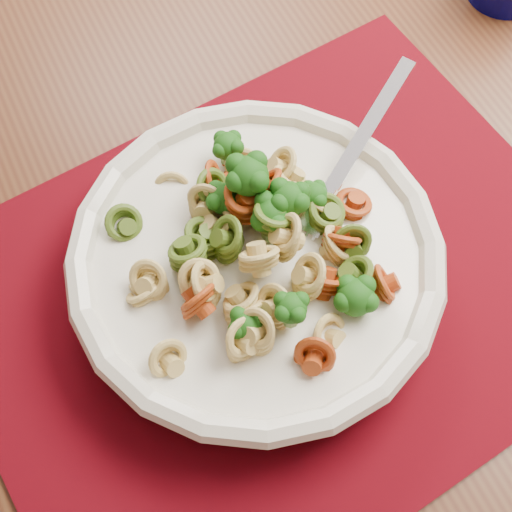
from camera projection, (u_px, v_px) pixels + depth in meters
dining_table at (209, 307)px, 0.62m from camera, size 1.74×1.33×0.72m
placemat at (281, 289)px, 0.54m from camera, size 0.51×0.42×0.00m
pasta_bowl at (256, 262)px, 0.51m from camera, size 0.27×0.27×0.05m
pasta_broccoli_heap at (256, 252)px, 0.50m from camera, size 0.23×0.23×0.06m
fork at (314, 216)px, 0.52m from camera, size 0.18×0.08×0.08m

